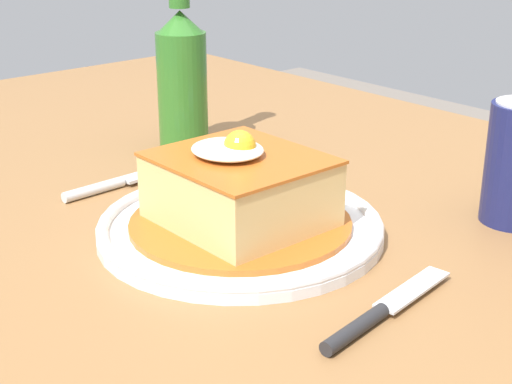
{
  "coord_description": "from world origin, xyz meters",
  "views": [
    {
      "loc": [
        0.59,
        -0.5,
        1.06
      ],
      "look_at": [
        0.07,
        -0.05,
        0.79
      ],
      "focal_mm": 53.57,
      "sensor_mm": 36.0,
      "label": 1
    }
  ],
  "objects_px": {
    "fork": "(110,185)",
    "knife": "(373,317)",
    "main_plate": "(240,227)",
    "beer_bottle_green": "(182,72)"
  },
  "relations": [
    {
      "from": "main_plate",
      "to": "fork",
      "type": "bearing_deg",
      "value": -170.53
    },
    {
      "from": "main_plate",
      "to": "fork",
      "type": "height_order",
      "value": "main_plate"
    },
    {
      "from": "main_plate",
      "to": "knife",
      "type": "height_order",
      "value": "main_plate"
    },
    {
      "from": "beer_bottle_green",
      "to": "main_plate",
      "type": "bearing_deg",
      "value": -25.2
    },
    {
      "from": "knife",
      "to": "beer_bottle_green",
      "type": "bearing_deg",
      "value": 161.52
    },
    {
      "from": "main_plate",
      "to": "knife",
      "type": "relative_size",
      "value": 1.67
    },
    {
      "from": "fork",
      "to": "knife",
      "type": "distance_m",
      "value": 0.38
    },
    {
      "from": "main_plate",
      "to": "beer_bottle_green",
      "type": "xyz_separation_m",
      "value": [
        -0.26,
        0.12,
        0.09
      ]
    },
    {
      "from": "fork",
      "to": "knife",
      "type": "bearing_deg",
      "value": 0.44
    },
    {
      "from": "fork",
      "to": "beer_bottle_green",
      "type": "distance_m",
      "value": 0.2
    }
  ]
}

